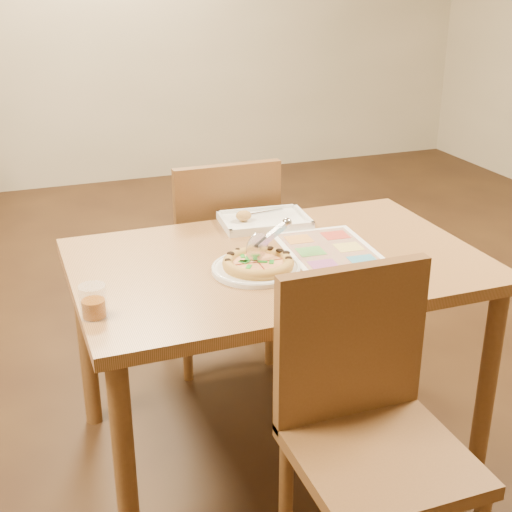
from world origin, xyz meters
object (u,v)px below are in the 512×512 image
object	(u,v)px
dining_table	(278,283)
chair_near	(365,399)
appetizer_tray	(263,221)
glass_tumbler	(93,303)
pizza	(258,263)
menu	(330,250)
plate	(256,269)
pizza_cutter	(267,239)
chair_far	(221,239)

from	to	relation	value
dining_table	chair_near	xyz separation A→B (m)	(0.00, -0.60, -0.07)
chair_near	appetizer_tray	world-z (taller)	chair_near
chair_near	glass_tumbler	xyz separation A→B (m)	(-0.61, 0.40, 0.19)
pizza	menu	world-z (taller)	pizza
glass_tumbler	chair_near	bearing A→B (deg)	-33.08
dining_table	pizza	size ratio (longest dim) A/B	5.86
dining_table	plate	world-z (taller)	plate
menu	pizza	bearing A→B (deg)	-164.99
plate	pizza_cutter	size ratio (longest dim) A/B	1.63
chair_far	glass_tumbler	bearing A→B (deg)	52.65
pizza_cutter	glass_tumbler	xyz separation A→B (m)	(-0.56, -0.16, -0.05)
chair_far	menu	bearing A→B (deg)	107.31
chair_near	chair_far	xyz separation A→B (m)	(-0.00, 1.20, 0.00)
dining_table	chair_far	xyz separation A→B (m)	(-0.00, 0.60, -0.07)
dining_table	glass_tumbler	xyz separation A→B (m)	(-0.61, -0.20, 0.13)
chair_far	plate	size ratio (longest dim) A/B	1.72
chair_far	plate	xyz separation A→B (m)	(-0.10, -0.67, 0.16)
dining_table	pizza_cutter	bearing A→B (deg)	-141.51
pizza_cutter	glass_tumbler	bearing A→B (deg)	172.84
chair_near	plate	world-z (taller)	chair_near
dining_table	appetizer_tray	world-z (taller)	appetizer_tray
plate	menu	world-z (taller)	plate
chair_near	chair_far	world-z (taller)	same
dining_table	plate	bearing A→B (deg)	-145.83
pizza	appetizer_tray	world-z (taller)	appetizer_tray
plate	appetizer_tray	size ratio (longest dim) A/B	0.83
chair_near	chair_far	size ratio (longest dim) A/B	1.00
plate	chair_far	bearing A→B (deg)	81.48
plate	pizza_cutter	world-z (taller)	pizza_cutter
pizza_cutter	glass_tumbler	world-z (taller)	pizza_cutter
dining_table	glass_tumbler	world-z (taller)	glass_tumbler
menu	pizza_cutter	bearing A→B (deg)	-168.72
glass_tumbler	menu	distance (m)	0.83
chair_far	pizza	world-z (taller)	chair_far
chair_far	appetizer_tray	xyz separation A→B (m)	(0.07, -0.28, 0.16)
dining_table	chair_near	size ratio (longest dim) A/B	2.77
pizza_cutter	appetizer_tray	distance (m)	0.39
chair_near	pizza	distance (m)	0.57
pizza_cutter	menu	bearing A→B (deg)	-11.67
chair_near	pizza	world-z (taller)	chair_near
plate	appetizer_tray	xyz separation A→B (m)	(0.17, 0.39, 0.00)
pizza	menu	distance (m)	0.29
pizza_cutter	dining_table	bearing A→B (deg)	15.53
chair_far	plate	bearing A→B (deg)	81.48
pizza	plate	bearing A→B (deg)	150.89
chair_near	glass_tumbler	distance (m)	0.76
pizza	pizza_cutter	world-z (taller)	pizza_cutter
plate	menu	size ratio (longest dim) A/B	0.68
appetizer_tray	glass_tumbler	world-z (taller)	glass_tumbler
chair_far	glass_tumbler	distance (m)	1.03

